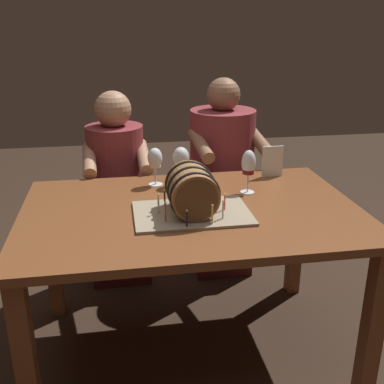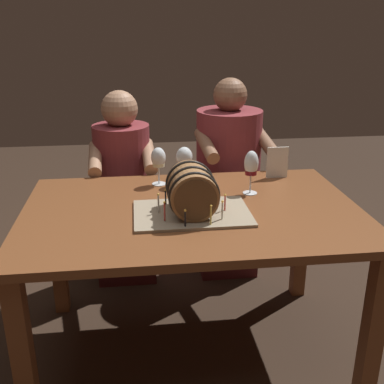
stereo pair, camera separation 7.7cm
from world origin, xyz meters
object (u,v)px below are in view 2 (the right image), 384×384
object	(u,v)px
wine_glass_red	(251,165)
menu_card	(277,163)
wine_glass_empty	(185,158)
wine_glass_white	(158,159)
dining_table	(192,229)
barrel_cake	(192,194)
person_seated_left	(124,196)
person_seated_right	(228,183)

from	to	relation	value
wine_glass_red	menu_card	distance (m)	0.29
wine_glass_empty	wine_glass_white	world-z (taller)	wine_glass_empty
dining_table	barrel_cake	world-z (taller)	barrel_cake
wine_glass_red	person_seated_left	bearing A→B (deg)	134.45
barrel_cake	wine_glass_white	world-z (taller)	barrel_cake
wine_glass_white	menu_card	xyz separation A→B (m)	(0.60, 0.03, -0.05)
wine_glass_empty	dining_table	bearing A→B (deg)	-90.61
menu_card	person_seated_right	xyz separation A→B (m)	(-0.17, 0.40, -0.24)
wine_glass_red	wine_glass_white	xyz separation A→B (m)	(-0.41, 0.18, -0.01)
wine_glass_white	menu_card	world-z (taller)	wine_glass_white
dining_table	menu_card	xyz separation A→B (m)	(0.48, 0.36, 0.18)
person_seated_right	person_seated_left	bearing A→B (deg)	-179.93
person_seated_left	wine_glass_white	bearing A→B (deg)	-66.61
wine_glass_empty	wine_glass_white	size ratio (longest dim) A/B	1.02
barrel_cake	wine_glass_red	bearing A→B (deg)	35.59
person_seated_left	person_seated_right	size ratio (longest dim) A/B	0.95
barrel_cake	person_seated_right	size ratio (longest dim) A/B	0.40
person_seated_left	person_seated_right	bearing A→B (deg)	0.07
person_seated_right	dining_table	bearing A→B (deg)	-112.20
menu_card	person_seated_left	distance (m)	0.93
person_seated_left	wine_glass_empty	bearing A→B (deg)	-55.23
dining_table	wine_glass_red	world-z (taller)	wine_glass_red
barrel_cake	wine_glass_white	distance (m)	0.41
wine_glass_red	person_seated_right	size ratio (longest dim) A/B	0.17
wine_glass_empty	person_seated_left	xyz separation A→B (m)	(-0.31, 0.45, -0.36)
person_seated_right	barrel_cake	bearing A→B (deg)	-111.14
dining_table	person_seated_left	world-z (taller)	person_seated_left
dining_table	person_seated_left	size ratio (longest dim) A/B	1.28
wine_glass_empty	person_seated_left	distance (m)	0.65
wine_glass_empty	person_seated_left	world-z (taller)	person_seated_left
dining_table	person_seated_right	distance (m)	0.82
wine_glass_white	person_seated_right	world-z (taller)	person_seated_right
wine_glass_empty	wine_glass_white	xyz separation A→B (m)	(-0.13, 0.02, -0.01)
wine_glass_empty	wine_glass_red	bearing A→B (deg)	-29.16
dining_table	person_seated_right	size ratio (longest dim) A/B	1.21
barrel_cake	person_seated_left	size ratio (longest dim) A/B	0.42
wine_glass_red	barrel_cake	bearing A→B (deg)	-144.41
wine_glass_red	person_seated_right	world-z (taller)	person_seated_right
menu_card	person_seated_left	world-z (taller)	person_seated_left
dining_table	barrel_cake	distance (m)	0.20
dining_table	wine_glass_white	world-z (taller)	wine_glass_white
barrel_cake	wine_glass_white	xyz separation A→B (m)	(-0.11, 0.39, 0.04)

